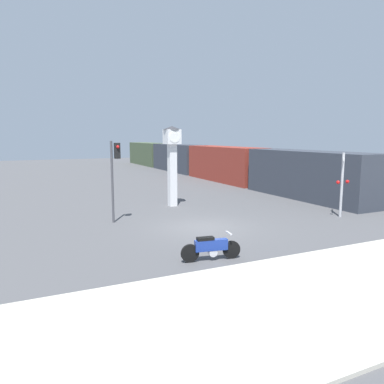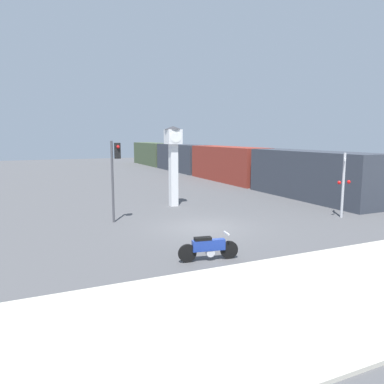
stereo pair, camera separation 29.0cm
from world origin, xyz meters
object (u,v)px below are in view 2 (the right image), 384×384
(clock_tower, at_px, (173,154))
(freight_train, at_px, (202,160))
(motorcycle, at_px, (208,248))
(traffic_light, at_px, (115,167))
(railroad_crossing_signal, at_px, (343,182))

(clock_tower, relative_size, freight_train, 0.11)
(clock_tower, bearing_deg, motorcycle, -105.11)
(freight_train, height_order, traffic_light, traffic_light)
(motorcycle, relative_size, clock_tower, 0.44)
(traffic_light, relative_size, railroad_crossing_signal, 1.18)
(freight_train, relative_size, traffic_light, 11.08)
(railroad_crossing_signal, bearing_deg, motorcycle, -161.21)
(traffic_light, bearing_deg, freight_train, 53.24)
(motorcycle, height_order, traffic_light, traffic_light)
(clock_tower, bearing_deg, freight_train, 58.43)
(motorcycle, distance_m, freight_train, 29.68)
(freight_train, bearing_deg, clock_tower, -121.57)
(motorcycle, relative_size, railroad_crossing_signal, 0.63)
(freight_train, xyz_separation_m, railroad_crossing_signal, (-2.85, -23.34, 0.25))
(motorcycle, distance_m, clock_tower, 11.18)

